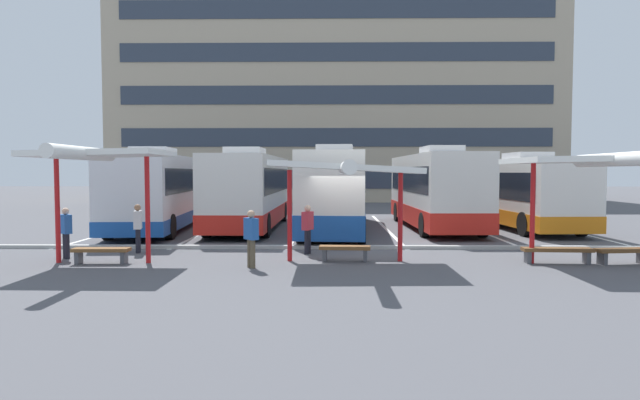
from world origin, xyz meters
The scene contains 25 objects.
ground_plane centered at (0.00, 0.00, 0.00)m, with size 160.00×160.00×0.00m, color #515156.
terminal_building centered at (0.02, 36.14, 9.07)m, with size 40.26×15.97×20.89m.
coach_bus_0 centered at (-8.27, 6.44, 1.74)m, with size 3.39×10.98×3.68m.
coach_bus_1 centered at (-4.29, 6.97, 1.72)m, with size 2.80×10.47×3.70m.
coach_bus_2 centered at (-0.27, 6.17, 1.73)m, with size 3.23×12.39×3.75m.
coach_bus_3 centered at (4.31, 7.14, 1.75)m, with size 2.83×10.29×3.76m.
coach_bus_4 centered at (8.33, 8.05, 1.63)m, with size 3.14×11.46×3.51m.
lane_stripe_0 centered at (-10.12, 7.04, 0.00)m, with size 0.16×14.00×0.01m, color white.
lane_stripe_1 centered at (-6.07, 7.04, 0.00)m, with size 0.16×14.00×0.01m, color white.
lane_stripe_2 centered at (-2.02, 7.04, 0.00)m, with size 0.16×14.00×0.01m, color white.
lane_stripe_3 centered at (2.02, 7.04, 0.00)m, with size 0.16×14.00×0.01m, color white.
lane_stripe_4 centered at (6.07, 7.04, 0.00)m, with size 0.16×14.00×0.01m, color white.
lane_stripe_5 centered at (10.12, 7.04, 0.00)m, with size 0.16×14.00×0.01m, color white.
waiting_shelter_0 centered at (-7.17, -2.86, 3.06)m, with size 3.62×4.35×3.30m.
bench_0 centered at (-7.17, -2.73, 0.33)m, with size 1.61×0.46×0.45m.
waiting_shelter_1 centered at (-0.17, -2.47, 2.71)m, with size 4.26×4.88×2.96m.
bench_1 centered at (-0.17, -2.19, 0.33)m, with size 1.54×0.54×0.45m.
waiting_shelter_2 centered at (6.82, -2.76, 2.91)m, with size 4.22×5.09×3.13m.
bench_2 centered at (5.92, -2.52, 0.34)m, with size 1.97×0.52×0.45m.
bench_3 centered at (7.72, -2.63, 0.33)m, with size 1.56×0.61×0.45m.
platform_kerb centered at (0.00, 0.28, 0.06)m, with size 44.00×0.24×0.12m, color #ADADA8.
waiting_passenger_0 centered at (-6.84, -0.68, 0.90)m, with size 0.31×0.49×1.58m.
waiting_passenger_1 centered at (-8.61, -1.88, 0.88)m, with size 0.48×0.47×1.55m.
waiting_passenger_2 centered at (-2.77, -3.34, 0.90)m, with size 0.46×0.49×1.58m.
waiting_passenger_3 centered at (-1.32, -0.83, 0.89)m, with size 0.38×0.50×1.57m.
Camera 1 is at (-0.67, -17.83, 2.63)m, focal length 29.96 mm.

